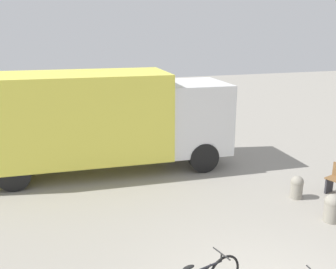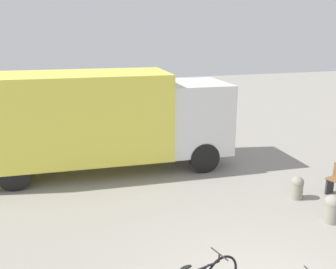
# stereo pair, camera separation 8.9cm
# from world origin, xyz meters

# --- Properties ---
(delivery_truck) EXTENTS (8.27, 2.93, 3.14)m
(delivery_truck) POSITION_xyz_m (-1.61, 7.30, 1.74)
(delivery_truck) COLOR #EAE04C
(delivery_truck) RESTS_ON ground
(bollard_near_bench) EXTENTS (0.37, 0.37, 0.69)m
(bollard_near_bench) POSITION_xyz_m (3.04, 2.07, 0.36)
(bollard_near_bench) COLOR gray
(bollard_near_bench) RESTS_ON ground
(bollard_far_bench) EXTENTS (0.34, 0.34, 0.63)m
(bollard_far_bench) POSITION_xyz_m (3.07, 3.43, 0.33)
(bollard_far_bench) COLOR gray
(bollard_far_bench) RESTS_ON ground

